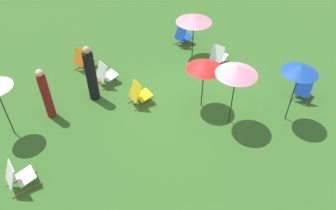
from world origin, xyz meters
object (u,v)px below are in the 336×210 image
at_px(person_1, 46,95).
at_px(deckchair_5, 18,177).
at_px(deckchair_1, 83,60).
at_px(deckchair_7, 183,36).
at_px(umbrella_1, 237,70).
at_px(umbrella_2, 205,64).
at_px(deckchair_2, 303,89).
at_px(deckchair_8, 219,56).
at_px(deckchair_4, 106,75).
at_px(person_0, 91,75).
at_px(umbrella_0, 301,69).
at_px(deckchair_3, 140,94).
at_px(umbrella_3, 194,18).

bearing_deg(person_1, deckchair_5, -177.32).
xyz_separation_m(deckchair_5, person_1, (1.85, -1.82, 0.46)).
xyz_separation_m(deckchair_1, person_1, (-1.47, 2.11, 0.46)).
xyz_separation_m(deckchair_7, umbrella_1, (-4.12, 2.18, 1.52)).
relative_size(deckchair_1, umbrella_2, 0.49).
bearing_deg(deckchair_7, person_1, 98.11).
height_order(deckchair_2, deckchair_8, same).
xyz_separation_m(deckchair_4, deckchair_8, (-1.86, -3.68, 0.00)).
bearing_deg(deckchair_7, deckchair_5, 110.92).
bearing_deg(person_1, person_0, -49.90).
xyz_separation_m(umbrella_0, umbrella_1, (1.11, 1.35, 0.06)).
height_order(umbrella_1, person_0, umbrella_1).
bearing_deg(umbrella_2, deckchair_2, -127.17).
relative_size(deckchair_2, deckchair_3, 1.02).
distance_m(deckchair_1, person_0, 1.86).
xyz_separation_m(deckchair_3, person_1, (1.42, 2.35, 0.46)).
relative_size(deckchair_8, umbrella_3, 0.50).
bearing_deg(deckchair_5, deckchair_3, -76.35).
bearing_deg(person_1, umbrella_1, -88.82).
relative_size(deckchair_5, person_1, 0.49).
bearing_deg(deckchair_5, deckchair_4, -55.46).
bearing_deg(deckchair_8, umbrella_2, 104.53).
bearing_deg(deckchair_1, deckchair_2, -157.47).
height_order(umbrella_0, person_0, umbrella_0).
xyz_separation_m(deckchair_8, umbrella_1, (-2.22, 2.10, 1.52)).
relative_size(deckchair_1, deckchair_5, 1.01).
height_order(deckchair_1, deckchair_7, same).
bearing_deg(person_1, deckchair_7, -40.64).
height_order(deckchair_5, umbrella_2, umbrella_2).
distance_m(deckchair_8, umbrella_1, 3.42).
relative_size(umbrella_0, person_1, 1.14).
distance_m(deckchair_2, deckchair_5, 8.67).
xyz_separation_m(deckchair_2, umbrella_1, (0.92, 2.56, 1.52)).
height_order(deckchair_1, deckchair_2, same).
relative_size(deckchair_8, person_1, 0.50).
distance_m(deckchair_1, person_1, 2.62).
xyz_separation_m(deckchair_8, person_0, (1.50, 4.41, 0.54)).
height_order(deckchair_3, umbrella_0, umbrella_0).
bearing_deg(deckchair_5, deckchair_7, -67.38).
relative_size(umbrella_0, umbrella_2, 1.13).
bearing_deg(deckchair_2, umbrella_3, -3.65).
distance_m(deckchair_1, deckchair_4, 1.30).
height_order(deckchair_4, person_0, person_0).
height_order(deckchair_7, umbrella_3, umbrella_3).
xyz_separation_m(deckchair_1, deckchair_8, (-3.15, -3.75, 0.00)).
relative_size(deckchair_7, umbrella_3, 0.49).
bearing_deg(umbrella_0, deckchair_5, 65.54).
xyz_separation_m(deckchair_2, person_1, (4.82, 6.33, 0.46)).
distance_m(deckchair_7, umbrella_1, 4.91).
distance_m(umbrella_1, person_0, 4.49).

